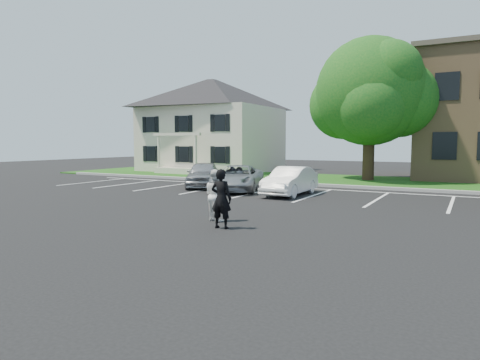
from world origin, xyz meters
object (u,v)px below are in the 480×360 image
Objects in this scene: house at (212,125)px; car_white_sedan at (290,181)px; car_silver_minivan at (238,178)px; car_silver_west at (204,174)px; tree at (372,94)px; man_white_shirt at (216,195)px; man_black_suit at (221,199)px.

house reaches higher than car_white_sedan.
house is 2.25× the size of car_silver_minivan.
car_silver_west reaches higher than car_white_sedan.
house is 1.17× the size of tree.
house is at bearing 166.60° from tree.
car_silver_minivan is at bearing -41.47° from man_white_shirt.
tree is 2.17× the size of car_silver_west.
house is at bearing -61.58° from man_black_suit.
house is 15.30m from car_silver_minivan.
man_black_suit is 0.41× the size of car_silver_west.
car_white_sedan is at bearing -45.74° from house.
man_white_shirt reaches higher than car_silver_minivan.
tree is 5.55× the size of man_white_shirt.
car_silver_minivan is (2.46, -0.65, -0.06)m from car_silver_west.
car_white_sedan is (-1.17, 8.04, -0.19)m from man_black_suit.
car_silver_west is at bearing 169.54° from car_white_sedan.
house is at bearing -33.09° from man_white_shirt.
man_white_shirt is 0.41× the size of car_white_sedan.
man_white_shirt is 0.35× the size of car_silver_minivan.
house is 13.43m from car_silver_west.
man_black_suit is at bearing -81.68° from car_silver_minivan.
man_black_suit reaches higher than car_white_sedan.
tree is 5.26× the size of man_black_suit.
man_white_shirt reaches higher than car_silver_west.
tree is 10.32m from car_white_sedan.
man_black_suit is at bearing 153.06° from man_white_shirt.
man_black_suit is 1.06× the size of man_white_shirt.
car_silver_west is (-6.57, 9.06, -0.15)m from man_black_suit.
car_silver_west is (6.58, -11.28, -3.14)m from house.
house is 14.13m from tree.
man_black_suit reaches higher than car_silver_west.
tree is at bearing -70.23° from man_white_shirt.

